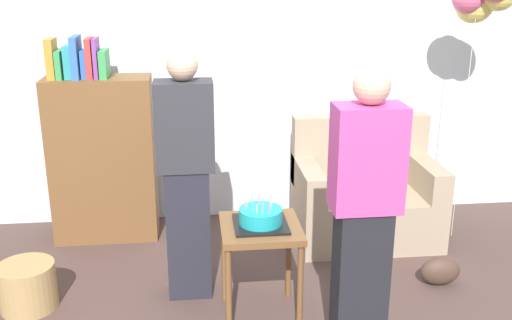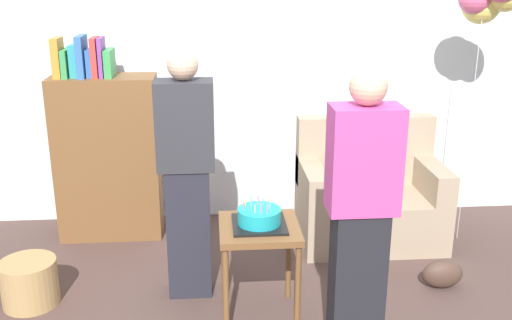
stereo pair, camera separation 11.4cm
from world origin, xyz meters
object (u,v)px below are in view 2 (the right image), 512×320
Objects in this scene: birthday_cake at (259,218)px; handbag at (442,274)px; couch at (369,198)px; wicker_basket at (30,282)px; person_holding_cake at (360,219)px; person_blowing_candles at (187,175)px; bookshelf at (107,153)px; side_table at (259,240)px.

handbag is (1.28, 0.25, -0.57)m from birthday_cake.
birthday_cake is (-0.96, -1.07, 0.33)m from couch.
wicker_basket is at bearing -161.67° from couch.
person_blowing_candles is at bearing -43.04° from person_holding_cake.
bookshelf is 2.67m from handbag.
bookshelf is 5.03× the size of birthday_cake.
person_holding_cake is (1.60, -1.73, 0.14)m from bookshelf.
person_blowing_candles is 5.82× the size of handbag.
bookshelf is 0.99× the size of person_holding_cake.
wicker_basket is at bearing 179.77° from handbag.
birthday_cake reaches higher than side_table.
handbag is at bearing -143.04° from person_holding_cake.
couch is 3.44× the size of birthday_cake.
couch reaches higher than side_table.
birthday_cake is 1.14× the size of handbag.
bookshelf reaches higher than couch.
bookshelf is 0.99× the size of person_blowing_candles.
couch is at bearing -6.70° from bookshelf.
bookshelf reaches higher than birthday_cake.
person_holding_cake reaches higher than handbag.
wicker_basket is at bearing 170.92° from person_blowing_candles.
couch reaches higher than handbag.
side_table is at bearing -44.48° from person_holding_cake.
person_holding_cake is at bearing -51.94° from person_blowing_candles.
side_table is 0.63m from person_blowing_candles.
person_blowing_candles is (-0.43, 0.33, 0.16)m from birthday_cake.
person_blowing_candles reaches higher than handbag.
person_blowing_candles is 1.00× the size of person_holding_cake.
side_table is at bearing -22.20° from birthday_cake.
wicker_basket is (-1.04, -0.07, -0.68)m from person_blowing_candles.
wicker_basket reaches higher than handbag.
handbag is (2.38, -1.06, -0.59)m from bookshelf.
wicker_basket is (-1.47, 0.26, -0.37)m from side_table.
birthday_cake is 0.20× the size of person_holding_cake.
birthday_cake reaches higher than handbag.
person_holding_cake is at bearing -138.98° from handbag.
handbag is (1.28, 0.25, -0.42)m from side_table.
side_table reaches higher than handbag.
birthday_cake is (-0.00, 0.00, 0.15)m from side_table.
handbag is at bearing -15.66° from person_blowing_candles.
bookshelf is at bearing 173.30° from couch.
couch is 1.64m from person_holding_cake.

